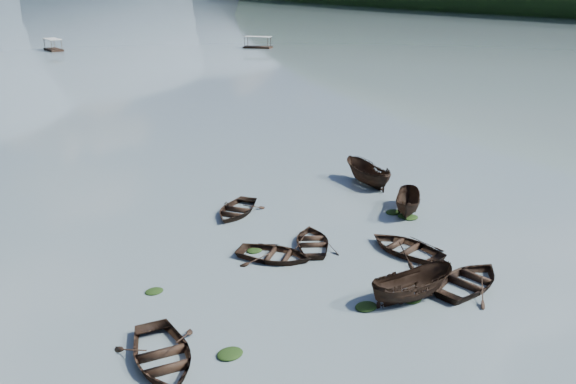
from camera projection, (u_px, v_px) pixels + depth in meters
ground_plane at (409, 307)px, 27.10m from camera, size 2400.00×2400.00×0.00m
rowboat_0 at (162, 362)px, 23.17m from camera, size 3.92×5.19×1.01m
rowboat_1 at (313, 245)px, 33.43m from camera, size 4.48×5.02×0.86m
rowboat_2 at (410, 299)px, 27.75m from camera, size 4.74×2.04×1.79m
rowboat_3 at (405, 252)px, 32.65m from camera, size 4.45×5.37×0.96m
rowboat_4 at (469, 286)px, 28.95m from camera, size 5.45×4.49×0.98m
rowboat_5 at (408, 212)px, 38.24m from camera, size 4.17×4.24×1.67m
rowboat_6 at (274, 259)px, 31.79m from camera, size 5.27×5.33×0.91m
rowboat_7 at (236, 213)px, 38.09m from camera, size 5.40×5.31×0.92m
rowboat_8 at (367, 184)px, 43.53m from camera, size 1.95×5.01×1.92m
weed_clump_0 at (230, 355)px, 23.58m from camera, size 1.14×0.93×0.25m
weed_clump_1 at (366, 308)px, 27.01m from camera, size 1.13×0.90×0.25m
weed_clump_2 at (412, 300)px, 27.66m from camera, size 1.04×0.83×0.22m
weed_clump_3 at (393, 213)px, 38.12m from camera, size 1.03×0.87×0.23m
weed_clump_4 at (410, 218)px, 37.25m from camera, size 1.14×0.91×0.24m
weed_clump_5 at (154, 292)px, 28.39m from camera, size 0.93×0.75×0.20m
weed_clump_6 at (254, 251)px, 32.70m from camera, size 0.94×0.78×0.20m
weed_clump_7 at (405, 216)px, 37.53m from camera, size 1.13×0.91×0.25m
pontoon_centre at (54, 50)px, 128.95m from camera, size 3.65×6.89×2.52m
pontoon_right at (258, 48)px, 133.66m from camera, size 6.67×6.69×2.56m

